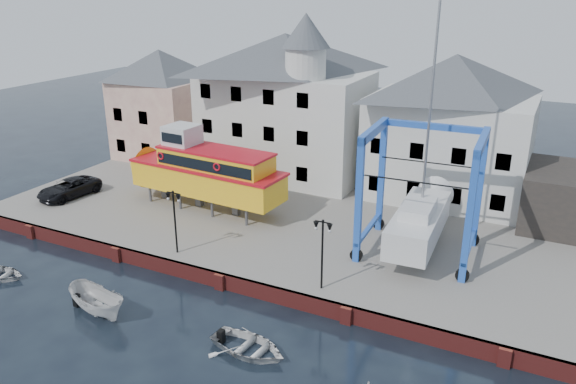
% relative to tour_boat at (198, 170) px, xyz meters
% --- Properties ---
extents(ground, '(140.00, 140.00, 0.00)m').
position_rel_tour_boat_xyz_m(ground, '(7.29, -8.43, -3.91)').
color(ground, black).
rests_on(ground, ground).
extents(hardstanding, '(44.00, 22.00, 1.00)m').
position_rel_tour_boat_xyz_m(hardstanding, '(7.29, 2.57, -3.41)').
color(hardstanding, slate).
rests_on(hardstanding, ground).
extents(quay_wall, '(44.00, 0.47, 1.00)m').
position_rel_tour_boat_xyz_m(quay_wall, '(7.29, -8.32, -3.41)').
color(quay_wall, maroon).
rests_on(quay_wall, ground).
extents(building_pink, '(8.00, 7.00, 10.30)m').
position_rel_tour_boat_xyz_m(building_pink, '(-10.71, 9.57, 2.24)').
color(building_pink, tan).
rests_on(building_pink, hardstanding).
extents(building_white_main, '(14.00, 8.30, 14.00)m').
position_rel_tour_boat_xyz_m(building_white_main, '(2.42, 9.96, 3.43)').
color(building_white_main, silver).
rests_on(building_white_main, hardstanding).
extents(building_white_right, '(12.00, 8.00, 11.20)m').
position_rel_tour_boat_xyz_m(building_white_right, '(16.29, 10.57, 2.69)').
color(building_white_right, silver).
rests_on(building_white_right, hardstanding).
extents(lamp_post_left, '(1.12, 0.32, 4.20)m').
position_rel_tour_boat_xyz_m(lamp_post_left, '(3.29, -7.23, 0.26)').
color(lamp_post_left, black).
rests_on(lamp_post_left, hardstanding).
extents(lamp_post_right, '(1.12, 0.32, 4.20)m').
position_rel_tour_boat_xyz_m(lamp_post_right, '(13.29, -7.23, 0.26)').
color(lamp_post_right, black).
rests_on(lamp_post_right, hardstanding).
extents(tour_boat, '(14.38, 4.32, 6.18)m').
position_rel_tour_boat_xyz_m(tour_boat, '(0.00, 0.00, 0.00)').
color(tour_boat, '#59595E').
rests_on(tour_boat, hardstanding).
extents(travel_lift, '(7.37, 10.20, 15.24)m').
position_rel_tour_boat_xyz_m(travel_lift, '(16.89, 0.45, -0.38)').
color(travel_lift, '#224FAF').
rests_on(travel_lift, hardstanding).
extents(van, '(2.97, 5.35, 1.42)m').
position_rel_tour_boat_xyz_m(van, '(-10.52, -3.00, -2.20)').
color(van, black).
rests_on(van, hardstanding).
extents(motorboat_a, '(4.63, 2.58, 1.69)m').
position_rel_tour_boat_xyz_m(motorboat_a, '(2.72, -13.66, -3.91)').
color(motorboat_a, silver).
rests_on(motorboat_a, ground).
extents(motorboat_b, '(4.39, 3.35, 0.85)m').
position_rel_tour_boat_xyz_m(motorboat_b, '(11.85, -12.93, -3.91)').
color(motorboat_b, silver).
rests_on(motorboat_b, ground).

